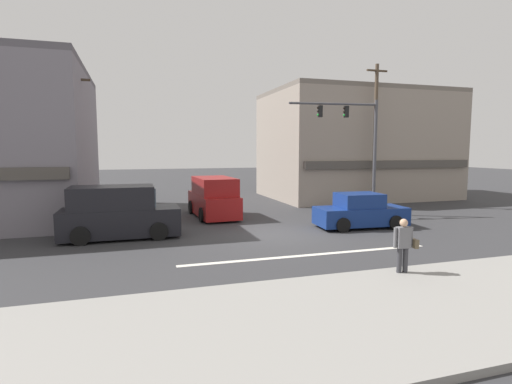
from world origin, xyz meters
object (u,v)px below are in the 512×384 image
object	(u,v)px
utility_pole_near_left	(77,145)
utility_pole_far_right	(375,134)
van_waiting_far	(118,213)
traffic_light_mast	(358,138)
pedestrian_foreground_with_bag	(404,244)
van_crossing_leftbound	(214,198)
sedan_crossing_rightbound	(360,212)

from	to	relation	value
utility_pole_near_left	utility_pole_far_right	bearing A→B (deg)	2.78
utility_pole_far_right	van_waiting_far	bearing A→B (deg)	-162.09
traffic_light_mast	pedestrian_foreground_with_bag	bearing A→B (deg)	-114.63
utility_pole_near_left	van_waiting_far	world-z (taller)	utility_pole_near_left
utility_pole_far_right	van_crossing_leftbound	world-z (taller)	utility_pole_far_right
utility_pole_far_right	traffic_light_mast	xyz separation A→B (m)	(-2.85, -2.71, -0.35)
sedan_crossing_rightbound	pedestrian_foreground_with_bag	bearing A→B (deg)	-112.74
van_crossing_leftbound	van_waiting_far	xyz separation A→B (m)	(-4.67, -3.91, 0.00)
utility_pole_far_right	pedestrian_foreground_with_bag	size ratio (longest dim) A/B	5.24
sedan_crossing_rightbound	traffic_light_mast	bearing A→B (deg)	61.44
utility_pole_far_right	van_crossing_leftbound	size ratio (longest dim) A/B	1.87
utility_pole_far_right	sedan_crossing_rightbound	distance (m)	8.29
utility_pole_far_right	sedan_crossing_rightbound	xyz separation A→B (m)	(-4.53, -5.80, -3.82)
utility_pole_near_left	van_crossing_leftbound	world-z (taller)	utility_pole_near_left
van_crossing_leftbound	utility_pole_near_left	bearing A→B (deg)	178.85
sedan_crossing_rightbound	utility_pole_near_left	bearing A→B (deg)	158.11
utility_pole_near_left	sedan_crossing_rightbound	world-z (taller)	utility_pole_near_left
sedan_crossing_rightbound	van_crossing_leftbound	bearing A→B (deg)	140.38
van_crossing_leftbound	pedestrian_foreground_with_bag	bearing A→B (deg)	-75.32
utility_pole_near_left	traffic_light_mast	distance (m)	14.21
utility_pole_near_left	sedan_crossing_rightbound	distance (m)	13.71
sedan_crossing_rightbound	utility_pole_far_right	bearing A→B (deg)	52.02
utility_pole_near_left	van_crossing_leftbound	size ratio (longest dim) A/B	1.55
utility_pole_far_right	traffic_light_mast	distance (m)	3.95
sedan_crossing_rightbound	van_crossing_leftbound	distance (m)	7.61
van_waiting_far	utility_pole_near_left	bearing A→B (deg)	114.83
sedan_crossing_rightbound	van_waiting_far	size ratio (longest dim) A/B	0.91
sedan_crossing_rightbound	pedestrian_foreground_with_bag	world-z (taller)	pedestrian_foreground_with_bag
utility_pole_far_right	pedestrian_foreground_with_bag	xyz separation A→B (m)	(-7.35, -12.54, -3.58)
utility_pole_far_right	van_waiting_far	xyz separation A→B (m)	(-15.06, -4.87, -3.52)
traffic_light_mast	pedestrian_foreground_with_bag	world-z (taller)	traffic_light_mast
sedan_crossing_rightbound	van_crossing_leftbound	world-z (taller)	van_crossing_leftbound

